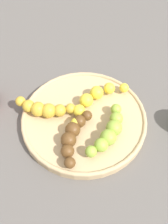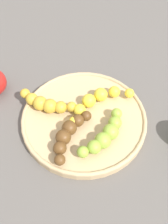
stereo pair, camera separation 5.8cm
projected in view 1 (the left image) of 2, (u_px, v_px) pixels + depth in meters
The scene contains 6 objects.
ground_plane at pixel (84, 121), 0.61m from camera, with size 2.40×2.40×0.00m, color #56514C.
fruit_bowl at pixel (84, 118), 0.60m from camera, with size 0.30×0.30×0.02m.
banana_yellow at pixel (94, 99), 0.61m from camera, with size 0.18×0.07×0.03m.
banana_spotted at pixel (44, 108), 0.59m from camera, with size 0.11×0.12×0.04m.
banana_overripe at pixel (73, 135), 0.55m from camera, with size 0.13×0.10×0.03m.
banana_green at pixel (109, 131), 0.55m from camera, with size 0.14×0.08×0.04m.
Camera 1 is at (-0.21, -0.28, 0.50)m, focal length 40.17 mm.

